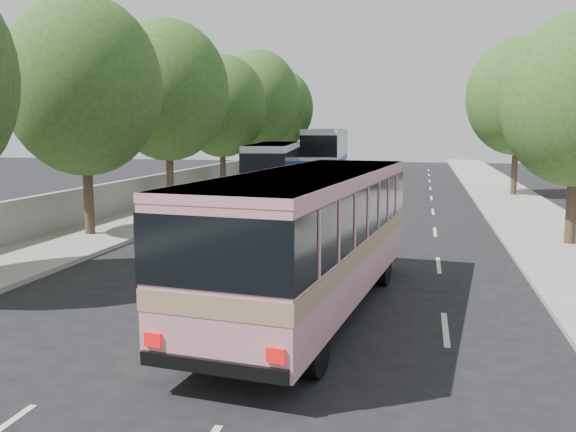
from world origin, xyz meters
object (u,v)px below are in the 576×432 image
(pink_bus, at_px, (311,226))
(pink_taxi, at_px, (265,219))
(tour_coach_rear, at_px, (326,148))
(white_pickup, at_px, (258,196))
(tour_coach_front, at_px, (274,165))

(pink_bus, height_order, pink_taxi, pink_bus)
(pink_bus, height_order, tour_coach_rear, tour_coach_rear)
(pink_bus, xyz_separation_m, pink_taxi, (-3.30, 8.68, -1.22))
(white_pickup, xyz_separation_m, tour_coach_rear, (-0.26, 23.29, 1.61))
(white_pickup, relative_size, tour_coach_front, 0.49)
(pink_taxi, bearing_deg, tour_coach_rear, 91.98)
(pink_bus, distance_m, tour_coach_rear, 39.60)
(pink_bus, xyz_separation_m, white_pickup, (-5.54, 15.88, -1.19))
(pink_bus, distance_m, pink_taxi, 9.36)
(white_pickup, bearing_deg, tour_coach_rear, 83.96)
(pink_bus, relative_size, tour_coach_front, 0.93)
(tour_coach_front, height_order, tour_coach_rear, tour_coach_rear)
(tour_coach_front, bearing_deg, white_pickup, -91.30)
(white_pickup, height_order, tour_coach_rear, tour_coach_rear)
(pink_taxi, xyz_separation_m, white_pickup, (-2.24, 7.20, 0.04))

